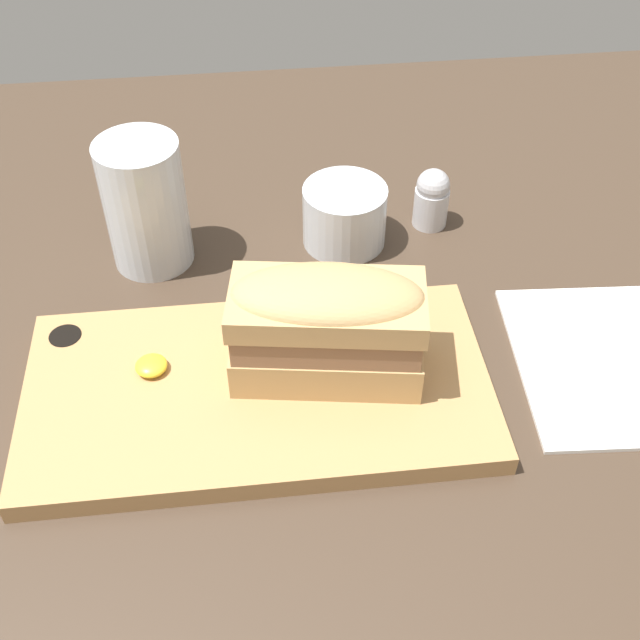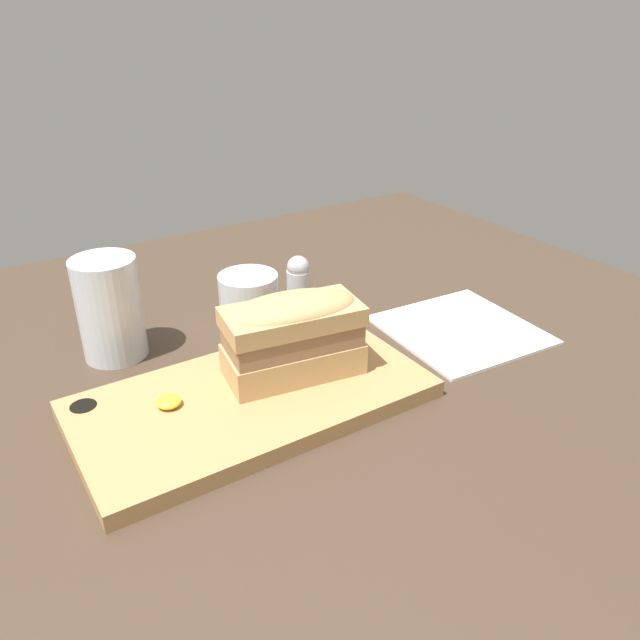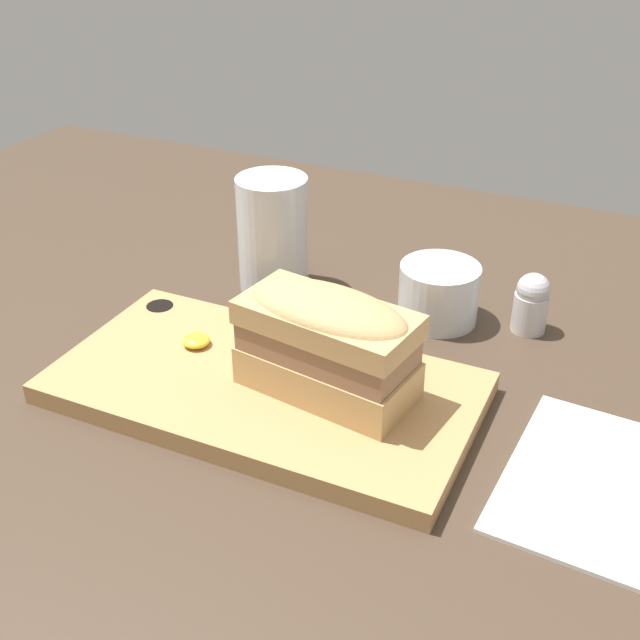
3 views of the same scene
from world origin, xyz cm
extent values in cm
cube|color=#423326|center=(0.00, 0.00, 1.00)|extent=(141.55, 104.28, 2.00)
cube|color=tan|center=(1.46, -5.64, 2.97)|extent=(37.94, 19.88, 1.93)
cylinder|color=black|center=(-14.73, 1.52, 3.50)|extent=(2.78, 2.78, 0.97)
cube|color=tan|center=(7.25, -4.71, 5.71)|extent=(16.12, 9.56, 3.55)
cube|color=#936B4C|center=(7.25, -4.71, 8.76)|extent=(15.48, 9.18, 2.55)
cube|color=tan|center=(7.25, -4.71, 11.10)|extent=(16.12, 9.56, 2.13)
ellipsoid|color=tan|center=(7.25, -4.71, 11.98)|extent=(15.80, 9.37, 3.19)
ellipsoid|color=yellow|center=(-7.12, -3.35, 4.46)|extent=(2.65, 2.65, 1.06)
cylinder|color=silver|center=(-7.73, 13.76, 8.44)|extent=(7.80, 7.80, 12.88)
cylinder|color=silver|center=(-7.73, 13.76, 5.10)|extent=(6.87, 6.87, 5.80)
cylinder|color=silver|center=(11.31, 14.38, 5.09)|extent=(8.34, 8.34, 6.19)
cylinder|color=#5B141E|center=(11.31, 14.38, 4.08)|extent=(7.51, 7.51, 3.75)
cube|color=white|center=(33.13, -5.28, 2.20)|extent=(19.81, 19.91, 0.40)
cylinder|color=silver|center=(20.53, 16.22, 4.05)|extent=(3.55, 3.55, 4.11)
sphere|color=#B7B7BC|center=(20.53, 16.22, 6.73)|extent=(3.38, 3.38, 3.38)
camera|label=1|loc=(1.64, -49.34, 52.89)|focal=45.00mm
camera|label=2|loc=(-23.10, -57.35, 41.91)|focal=35.00mm
camera|label=3|loc=(30.97, -57.15, 45.04)|focal=45.00mm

